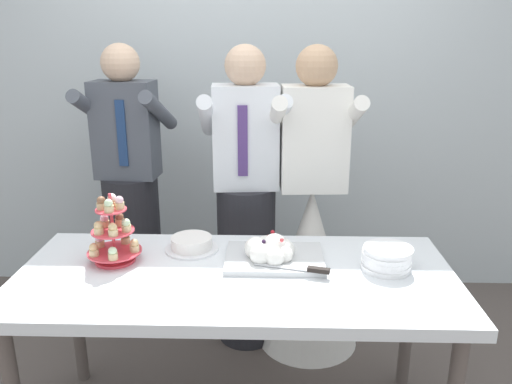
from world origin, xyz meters
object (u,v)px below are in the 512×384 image
Objects in this scene: cupcake_stand at (113,234)px; dessert_table at (236,289)px; person_bride at (310,247)px; person_guest at (131,205)px; person_groom at (246,217)px; plate_stack at (387,258)px; main_cake_tray at (272,252)px; round_cake at (192,244)px.

dessert_table is at bearing -10.16° from cupcake_stand.
person_bride is 1.07m from person_guest.
dessert_table is at bearing -90.75° from person_groom.
person_groom is at bearing 174.86° from person_bride.
main_cake_tray is at bearing 172.62° from plate_stack.
dessert_table is 0.22m from main_cake_tray.
cupcake_stand is 0.71× the size of main_cake_tray.
plate_stack reaches higher than round_cake.
person_guest reaches higher than plate_stack.
person_guest is at bearing 165.11° from person_groom.
main_cake_tray is at bearing -44.20° from person_guest.
round_cake is (-0.84, 0.17, -0.02)m from plate_stack.
main_cake_tray is at bearing 1.61° from cupcake_stand.
person_groom is at bearing -14.89° from person_guest.
person_guest is (-0.46, 0.69, -0.06)m from round_cake.
person_bride is (0.58, 0.48, -0.22)m from round_cake.
plate_stack is at bearing -7.38° from main_cake_tray.
person_groom is (0.01, 0.73, 0.05)m from dessert_table.
person_groom is at bearing 66.47° from round_cake.
person_bride is at bearing -11.61° from person_guest.
plate_stack is at bearing -2.11° from cupcake_stand.
plate_stack is at bearing -11.56° from round_cake.
dessert_table is 0.57m from cupcake_stand.
person_bride is (0.89, 0.61, -0.32)m from cupcake_stand.
round_cake is 0.14× the size of person_bride.
person_groom is at bearing 132.06° from plate_stack.
person_bride is (-0.26, 0.65, -0.24)m from plate_stack.
main_cake_tray is 0.48m from plate_stack.
dessert_table is 4.16× the size of main_cake_tray.
main_cake_tray reaches higher than dessert_table.
person_bride is (0.21, 0.59, -0.24)m from main_cake_tray.
person_bride is at bearing -5.14° from person_groom.
person_bride is at bearing 70.07° from main_cake_tray.
person_groom reaches higher than round_cake.
plate_stack reaches higher than dessert_table.
person_bride reaches higher than dessert_table.
cupcake_stand is 0.18× the size of person_guest.
main_cake_tray reaches higher than round_cake.
cupcake_stand reaches higher than round_cake.
person_guest reaches higher than main_cake_tray.
person_groom is (-0.14, 0.62, -0.07)m from main_cake_tray.
main_cake_tray is 0.26× the size of person_groom.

